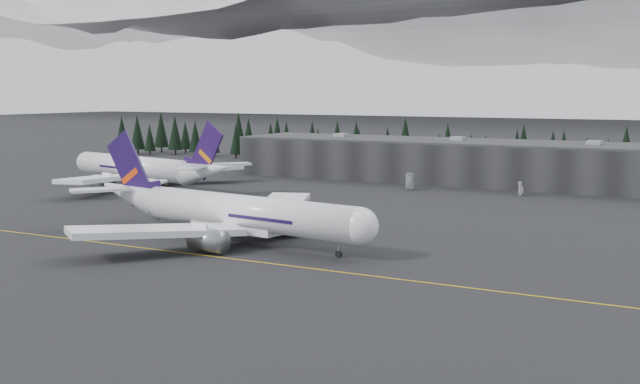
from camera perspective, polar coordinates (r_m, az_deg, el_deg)
The scene contains 8 objects.
ground at distance 132.98m, azimuth -4.19°, elevation -4.80°, with size 1400.00×1400.00×0.00m, color black.
taxiline at distance 131.34m, azimuth -4.66°, elevation -4.95°, with size 400.00×0.40×0.02m, color gold.
terminal at distance 245.38m, azimuth 11.95°, elevation 2.08°, with size 160.00×30.00×12.60m.
treeline at distance 280.78m, azimuth 14.17°, elevation 2.89°, with size 360.00×20.00×15.00m, color black.
jet_main at distance 149.17m, azimuth -6.81°, elevation -1.34°, with size 67.20×61.69×19.81m.
jet_parked at distance 232.23m, azimuth -12.25°, elevation 1.62°, with size 67.06×61.23×20.00m.
gse_vehicle_a at distance 225.32m, azimuth 6.41°, elevation 0.31°, with size 2.27×4.93×1.37m, color #BBBBBD.
gse_vehicle_b at distance 218.35m, azimuth 14.09°, elevation -0.10°, with size 1.55×3.84×1.31m, color silver.
Camera 1 is at (71.18, -108.86, 27.68)m, focal length 45.00 mm.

